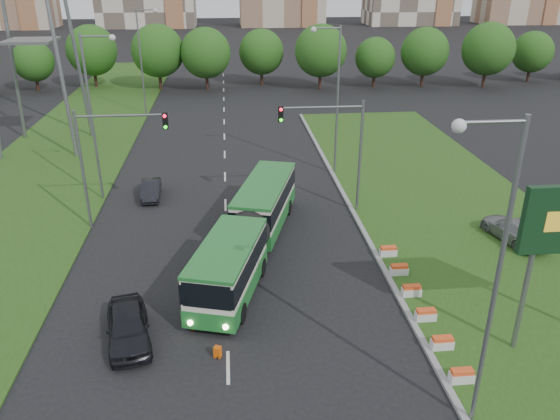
{
  "coord_description": "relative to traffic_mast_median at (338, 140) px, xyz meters",
  "views": [
    {
      "loc": [
        -2.59,
        -25.13,
        15.95
      ],
      "look_at": [
        0.35,
        4.85,
        2.6
      ],
      "focal_mm": 35.0,
      "sensor_mm": 36.0,
      "label": 1
    }
  ],
  "objects": [
    {
      "name": "pedestrian",
      "position": [
        -9.45,
        -13.04,
        -4.52
      ],
      "size": [
        0.42,
        0.62,
        1.67
      ],
      "primitive_type": "imported",
      "rotation": [
        0.0,
        0.0,
        1.6
      ],
      "color": "gray",
      "rests_on": "ground"
    },
    {
      "name": "articulated_bus",
      "position": [
        -6.5,
        -5.76,
        -3.66
      ],
      "size": [
        2.61,
        16.76,
        2.76
      ],
      "rotation": [
        0.0,
        0.0,
        -0.29
      ],
      "color": "beige",
      "rests_on": "ground"
    },
    {
      "name": "shopping_trolley",
      "position": [
        -8.23,
        -15.25,
        -5.09
      ],
      "size": [
        0.31,
        0.33,
        0.53
      ],
      "rotation": [
        0.0,
        0.0,
        -0.39
      ],
      "color": "#DF540B",
      "rests_on": "ground"
    },
    {
      "name": "car_left_far",
      "position": [
        -13.37,
        4.03,
        -4.71
      ],
      "size": [
        1.56,
        3.95,
        1.28
      ],
      "primitive_type": "imported",
      "rotation": [
        0.0,
        0.0,
        0.05
      ],
      "color": "black",
      "rests_on": "ground"
    },
    {
      "name": "ground",
      "position": [
        -4.78,
        -10.0,
        -5.35
      ],
      "size": [
        360.0,
        360.0,
        0.0
      ],
      "primitive_type": "plane",
      "color": "black",
      "rests_on": "ground"
    },
    {
      "name": "traffic_mast_left",
      "position": [
        -15.16,
        -1.0,
        0.0
      ],
      "size": [
        5.76,
        0.32,
        8.0
      ],
      "color": "slate",
      "rests_on": "ground"
    },
    {
      "name": "flower_planters",
      "position": [
        1.92,
        -12.5,
        -4.9
      ],
      "size": [
        1.1,
        11.5,
        0.6
      ],
      "primitive_type": null,
      "color": "silver",
      "rests_on": "grass_median"
    },
    {
      "name": "car_median",
      "position": [
        10.39,
        -5.75,
        -4.47
      ],
      "size": [
        3.01,
        5.31,
        1.45
      ],
      "primitive_type": "imported",
      "rotation": [
        0.0,
        0.0,
        3.35
      ],
      "color": "gray",
      "rests_on": "grass_median"
    },
    {
      "name": "left_verge",
      "position": [
        -22.78,
        15.0,
        -5.3
      ],
      "size": [
        12.0,
        110.0,
        0.1
      ],
      "primitive_type": "cube",
      "color": "#264814",
      "rests_on": "ground"
    },
    {
      "name": "car_left_near",
      "position": [
        -12.35,
        -13.65,
        -4.55
      ],
      "size": [
        2.82,
        5.0,
        1.6
      ],
      "primitive_type": "imported",
      "rotation": [
        0.0,
        0.0,
        0.21
      ],
      "color": "black",
      "rests_on": "ground"
    },
    {
      "name": "street_lamps",
      "position": [
        -7.78,
        0.0,
        0.65
      ],
      "size": [
        36.0,
        60.0,
        12.0
      ],
      "primitive_type": null,
      "color": "slate",
      "rests_on": "ground"
    },
    {
      "name": "tree_line",
      "position": [
        5.22,
        45.0,
        -0.85
      ],
      "size": [
        120.0,
        8.0,
        9.0
      ],
      "primitive_type": null,
      "color": "#225416",
      "rests_on": "ground"
    },
    {
      "name": "median_kerb",
      "position": [
        1.27,
        -2.0,
        -5.26
      ],
      "size": [
        0.3,
        60.0,
        0.18
      ],
      "primitive_type": "cube",
      "color": "gray",
      "rests_on": "ground"
    },
    {
      "name": "grass_median",
      "position": [
        8.22,
        -2.0,
        -5.27
      ],
      "size": [
        14.0,
        60.0,
        0.15
      ],
      "primitive_type": "cube",
      "color": "#264814",
      "rests_on": "ground"
    },
    {
      "name": "traffic_mast_median",
      "position": [
        0.0,
        0.0,
        0.0
      ],
      "size": [
        5.76,
        0.32,
        8.0
      ],
      "color": "slate",
      "rests_on": "ground"
    },
    {
      "name": "lane_markings",
      "position": [
        -7.78,
        10.0,
        -5.35
      ],
      "size": [
        0.2,
        100.0,
        0.01
      ],
      "primitive_type": null,
      "color": "silver",
      "rests_on": "ground"
    }
  ]
}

